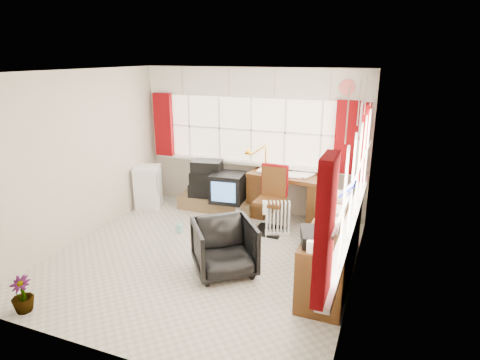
# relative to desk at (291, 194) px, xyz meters

# --- Properties ---
(ground) EXTENTS (4.00, 4.00, 0.00)m
(ground) POSITION_rel_desk_xyz_m (-0.79, -1.80, -0.44)
(ground) COLOR beige
(ground) RESTS_ON ground
(room_walls) EXTENTS (4.00, 4.00, 4.00)m
(room_walls) POSITION_rel_desk_xyz_m (-0.79, -1.80, 1.06)
(room_walls) COLOR beige
(room_walls) RESTS_ON ground
(window_back) EXTENTS (3.70, 0.12, 3.60)m
(window_back) POSITION_rel_desk_xyz_m (-0.79, 0.14, 0.50)
(window_back) COLOR #FFEBC9
(window_back) RESTS_ON room_walls
(window_right) EXTENTS (0.12, 3.70, 3.60)m
(window_right) POSITION_rel_desk_xyz_m (1.16, -1.80, 0.50)
(window_right) COLOR #FFEBC9
(window_right) RESTS_ON room_walls
(curtains) EXTENTS (3.83, 3.83, 1.15)m
(curtains) POSITION_rel_desk_xyz_m (0.14, -0.87, 1.01)
(curtains) COLOR maroon
(curtains) RESTS_ON room_walls
(overhead_cabinets) EXTENTS (3.98, 3.98, 0.48)m
(overhead_cabinets) POSITION_rel_desk_xyz_m (0.19, -0.82, 1.81)
(overhead_cabinets) COLOR white
(overhead_cabinets) RESTS_ON room_walls
(desk) EXTENTS (1.46, 0.84, 0.83)m
(desk) POSITION_rel_desk_xyz_m (0.00, 0.00, 0.00)
(desk) COLOR #583114
(desk) RESTS_ON ground
(desk_lamp) EXTENTS (0.18, 0.15, 0.46)m
(desk_lamp) POSITION_rel_desk_xyz_m (-0.45, -0.05, 0.68)
(desk_lamp) COLOR orange
(desk_lamp) RESTS_ON desk
(task_chair) EXTENTS (0.46, 0.48, 1.06)m
(task_chair) POSITION_rel_desk_xyz_m (-0.17, -0.53, 0.12)
(task_chair) COLOR black
(task_chair) RESTS_ON ground
(office_chair) EXTENTS (1.05, 1.05, 0.69)m
(office_chair) POSITION_rel_desk_xyz_m (-0.35, -2.03, -0.10)
(office_chair) COLOR black
(office_chair) RESTS_ON ground
(radiator) EXTENTS (0.41, 0.28, 0.56)m
(radiator) POSITION_rel_desk_xyz_m (-0.02, -0.74, -0.21)
(radiator) COLOR white
(radiator) RESTS_ON ground
(credenza) EXTENTS (0.50, 2.00, 0.85)m
(credenza) POSITION_rel_desk_xyz_m (0.94, -1.60, -0.05)
(credenza) COLOR #583114
(credenza) RESTS_ON ground
(file_tray) EXTENTS (0.42, 0.48, 0.13)m
(file_tray) POSITION_rel_desk_xyz_m (0.84, -2.28, 0.37)
(file_tray) COLOR black
(file_tray) RESTS_ON credenza
(tv_bench) EXTENTS (1.40, 0.50, 0.25)m
(tv_bench) POSITION_rel_desk_xyz_m (-1.34, -0.08, -0.32)
(tv_bench) COLOR olive
(tv_bench) RESTS_ON ground
(crt_tv) EXTENTS (0.60, 0.57, 0.50)m
(crt_tv) POSITION_rel_desk_xyz_m (-1.07, -0.22, 0.06)
(crt_tv) COLOR black
(crt_tv) RESTS_ON tv_bench
(hifi_stack) EXTENTS (0.68, 0.50, 0.65)m
(hifi_stack) POSITION_rel_desk_xyz_m (-1.53, -0.08, 0.11)
(hifi_stack) COLOR black
(hifi_stack) RESTS_ON tv_bench
(mini_fridge) EXTENTS (0.60, 0.60, 0.77)m
(mini_fridge) POSITION_rel_desk_xyz_m (-2.59, -0.39, -0.06)
(mini_fridge) COLOR white
(mini_fridge) RESTS_ON ground
(spray_bottle_a) EXTENTS (0.14, 0.15, 0.29)m
(spray_bottle_a) POSITION_rel_desk_xyz_m (-0.83, -0.34, -0.30)
(spray_bottle_a) COLOR silver
(spray_bottle_a) RESTS_ON ground
(spray_bottle_b) EXTENTS (0.09, 0.09, 0.20)m
(spray_bottle_b) POSITION_rel_desk_xyz_m (-1.50, -1.18, -0.34)
(spray_bottle_b) COLOR #92DBC8
(spray_bottle_b) RESTS_ON ground
(flower_vase) EXTENTS (0.27, 0.27, 0.41)m
(flower_vase) POSITION_rel_desk_xyz_m (-2.06, -3.60, -0.24)
(flower_vase) COLOR black
(flower_vase) RESTS_ON ground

